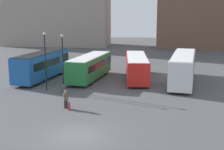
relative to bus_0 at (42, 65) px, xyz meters
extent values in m
plane|color=#4C4C4F|center=(8.43, -16.96, -1.78)|extent=(160.00, 160.00, 0.00)
cube|color=#1E56A3|center=(-0.01, -0.09, -0.03)|extent=(3.91, 10.56, 2.90)
cube|color=black|center=(0.58, 4.10, 0.33)|extent=(2.76, 2.23, 1.10)
cube|color=black|center=(-0.14, -1.01, 0.33)|extent=(3.41, 6.89, 0.87)
cube|color=black|center=(-0.01, -0.09, 1.46)|extent=(3.68, 10.33, 0.08)
cylinder|color=black|center=(0.44, 3.08, -1.24)|extent=(2.51, 1.42, 1.09)
cylinder|color=black|center=(-0.46, -3.25, -1.24)|extent=(2.51, 1.42, 1.09)
cube|color=#237A38|center=(5.82, 0.53, -0.23)|extent=(3.86, 10.04, 2.50)
cube|color=black|center=(6.40, 4.50, 0.08)|extent=(2.75, 2.14, 0.95)
cube|color=black|center=(5.69, -0.34, 0.08)|extent=(3.38, 6.56, 0.75)
cube|color=white|center=(5.82, 0.53, 1.06)|extent=(3.64, 9.82, 0.08)
cylinder|color=black|center=(6.26, 3.53, -1.23)|extent=(2.51, 1.43, 1.10)
cylinder|color=black|center=(5.38, -2.47, -1.23)|extent=(2.51, 1.43, 1.10)
cube|color=red|center=(11.46, 1.33, -0.27)|extent=(3.42, 10.61, 2.53)
cube|color=black|center=(11.05, 5.59, 0.05)|extent=(2.64, 2.14, 0.96)
cube|color=black|center=(11.55, 0.40, 0.05)|extent=(3.09, 6.88, 0.76)
cube|color=white|center=(11.46, 1.33, 1.04)|extent=(3.20, 10.39, 0.08)
cylinder|color=black|center=(11.15, 4.55, -1.33)|extent=(2.41, 1.12, 0.90)
cylinder|color=black|center=(11.77, -1.88, -1.33)|extent=(2.41, 1.12, 0.90)
cube|color=silver|center=(16.88, -0.10, 0.01)|extent=(4.05, 11.93, 2.99)
cube|color=black|center=(17.56, 4.66, 0.38)|extent=(2.73, 2.47, 1.14)
cube|color=black|center=(16.73, -1.14, 0.38)|extent=(3.48, 7.76, 0.90)
cube|color=white|center=(16.88, -0.10, 1.55)|extent=(3.82, 11.67, 0.08)
cylinder|color=black|center=(17.39, 3.50, -1.24)|extent=(2.44, 1.40, 1.08)
cylinder|color=black|center=(16.36, -3.69, -1.24)|extent=(2.44, 1.40, 1.08)
cylinder|color=black|center=(5.98, -11.23, -1.42)|extent=(0.18, 0.18, 0.73)
cylinder|color=black|center=(6.13, -11.18, -1.42)|extent=(0.18, 0.18, 0.73)
cylinder|color=brown|center=(6.05, -11.21, -0.73)|extent=(0.52, 0.52, 0.64)
sphere|color=#9E7051|center=(6.05, -11.21, -0.29)|extent=(0.24, 0.24, 0.24)
cube|color=#B7232D|center=(6.43, -11.56, -1.53)|extent=(0.28, 0.39, 0.50)
cube|color=black|center=(6.47, -11.68, -1.17)|extent=(0.10, 0.05, 0.22)
cylinder|color=black|center=(4.22, -5.52, 1.06)|extent=(0.12, 0.12, 5.68)
sphere|color=beige|center=(4.22, -5.52, 3.98)|extent=(0.28, 0.28, 0.28)
cylinder|color=black|center=(2.35, -5.46, 1.14)|extent=(0.12, 0.12, 5.85)
sphere|color=beige|center=(2.35, -5.46, 4.15)|extent=(0.28, 0.28, 0.28)
cylinder|color=#47474C|center=(4.39, -6.34, -1.36)|extent=(0.52, 0.52, 0.85)
camera|label=1|loc=(13.30, -36.18, 6.43)|focal=50.00mm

